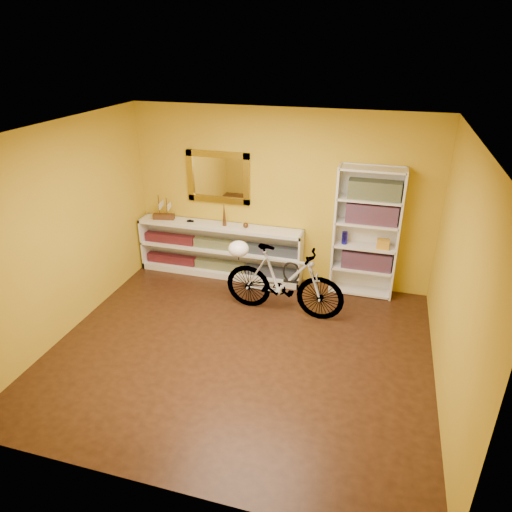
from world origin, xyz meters
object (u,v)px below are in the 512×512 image
(bicycle, at_px, (284,281))
(helmet, at_px, (239,249))
(bookcase, at_px, (366,233))
(console_unit, at_px, (220,250))

(bicycle, xyz_separation_m, helmet, (-0.64, 0.04, 0.38))
(helmet, bearing_deg, bicycle, -3.20)
(bookcase, relative_size, bicycle, 1.13)
(bookcase, bearing_deg, bicycle, -138.62)
(bookcase, relative_size, helmet, 6.70)
(helmet, bearing_deg, console_unit, 125.51)
(bookcase, height_order, helmet, bookcase)
(bicycle, bearing_deg, bookcase, -45.43)
(bookcase, bearing_deg, console_unit, -179.35)
(console_unit, height_order, bicycle, bicycle)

